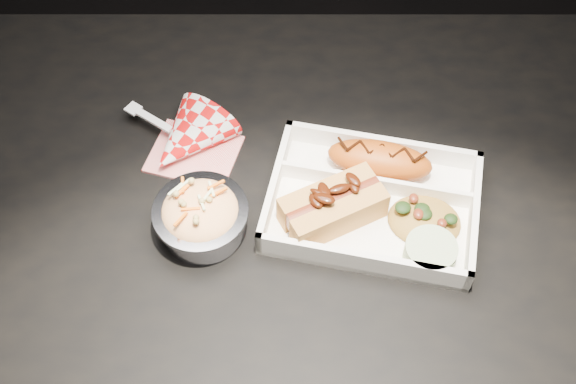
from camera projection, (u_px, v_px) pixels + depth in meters
The scene contains 8 objects.
dining_table at pixel (330, 276), 0.94m from camera, with size 1.20×0.80×0.75m.
food_tray at pixel (372, 204), 0.88m from camera, with size 0.28×0.23×0.04m.
fried_pastry at pixel (380, 160), 0.90m from camera, with size 0.13×0.05×0.04m, color #B44E12.
hotdog at pixel (333, 205), 0.85m from camera, with size 0.13×0.11×0.06m.
fried_rice_mound at pixel (426, 216), 0.86m from camera, with size 0.09×0.07×0.03m, color #B08033.
cupcake_liner at pixel (430, 253), 0.83m from camera, with size 0.06×0.06×0.03m, color #A9BE8F.
foil_coleslaw_cup at pixel (201, 215), 0.85m from camera, with size 0.11×0.11×0.07m.
napkin_fork at pixel (186, 141), 0.93m from camera, with size 0.16×0.15×0.10m.
Camera 1 is at (-0.05, -0.45, 1.49)m, focal length 45.00 mm.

